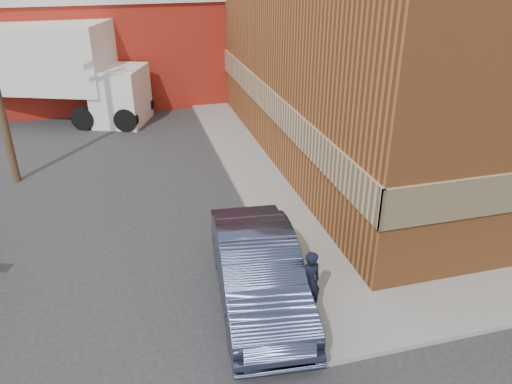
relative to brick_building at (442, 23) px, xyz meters
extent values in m
plane|color=#28282B|center=(-8.50, -9.00, -4.68)|extent=(90.00, 90.00, 0.00)
cube|color=#975327|center=(0.00, 0.00, -0.18)|extent=(14.00, 18.00, 9.00)
cube|color=tan|center=(-7.04, 0.00, -2.38)|extent=(0.08, 18.16, 1.00)
cube|color=gray|center=(-7.90, 0.00, -4.62)|extent=(1.80, 18.00, 0.12)
cube|color=maroon|center=(-14.50, 11.00, -2.18)|extent=(16.00, 8.00, 5.00)
imported|color=black|center=(-8.70, -9.25, -3.79)|extent=(0.62, 0.46, 1.54)
imported|color=#2C3149|center=(-9.62, -8.50, -3.86)|extent=(2.23, 5.15, 1.65)
cube|color=white|center=(-15.83, 7.00, -1.76)|extent=(7.40, 5.07, 2.98)
cube|color=#1D6F28|center=(-16.34, 5.71, -2.22)|extent=(6.20, 2.45, 0.92)
cube|color=white|center=(-11.67, 5.37, -3.42)|extent=(2.84, 3.10, 2.52)
cylinder|color=black|center=(-17.76, 8.99, -4.17)|extent=(1.09, 0.70, 1.03)
cylinder|color=black|center=(-13.91, 5.02, -4.17)|extent=(1.09, 0.70, 1.03)
cylinder|color=black|center=(-13.07, 7.15, -4.17)|extent=(1.09, 0.70, 1.03)
cylinder|color=black|center=(-12.09, 4.31, -4.17)|extent=(1.09, 0.70, 1.03)
cylinder|color=black|center=(-11.26, 6.44, -4.17)|extent=(1.09, 0.70, 1.03)
camera|label=1|loc=(-12.07, -17.35, 2.71)|focal=35.00mm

